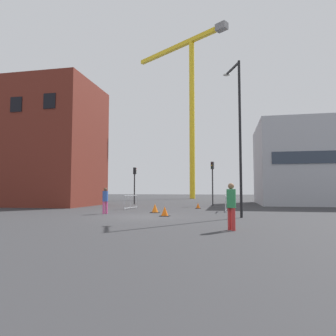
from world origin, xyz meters
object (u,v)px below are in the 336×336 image
Objects in this scene: pedestrian_waiting at (231,203)px; traffic_cone_on_verge at (165,212)px; traffic_light_near at (212,176)px; pedestrian_walking at (105,199)px; traffic_cone_by_barrier at (198,206)px; traffic_cone_striped at (155,209)px; streetlamp_tall at (238,126)px; construction_crane at (190,92)px; traffic_light_verge at (135,179)px.

pedestrian_waiting is 3.16× the size of traffic_cone_on_verge.
traffic_light_near is 17.61m from pedestrian_waiting.
traffic_light_near reaches higher than pedestrian_walking.
pedestrian_walking is at bearing -127.99° from traffic_cone_by_barrier.
traffic_cone_striped is (-4.86, 7.95, -0.75)m from pedestrian_waiting.
pedestrian_walking is 9.93m from pedestrian_waiting.
streetlamp_tall is 6.88m from pedestrian_waiting.
traffic_cone_striped is (1.68, -31.78, -18.12)m from construction_crane.
traffic_cone_striped is at bearing -108.95° from traffic_light_near.
construction_crane is 61.71× the size of traffic_cone_by_barrier.
traffic_light_verge reaches higher than pedestrian_waiting.
pedestrian_walking is (-8.13, 0.78, -4.12)m from streetlamp_tall.
traffic_light_verge reaches higher than pedestrian_walking.
traffic_cone_on_verge is 0.95× the size of traffic_cone_striped.
streetlamp_tall reaches higher than traffic_cone_striped.
traffic_cone_striped is (-2.34, -4.96, 0.06)m from traffic_cone_by_barrier.
streetlamp_tall reaches higher than pedestrian_walking.
traffic_light_near is at bearing 95.23° from pedestrian_waiting.
traffic_cone_on_verge is at bearing -64.58° from traffic_cone_striped.
streetlamp_tall is 5.34× the size of pedestrian_walking.
traffic_cone_on_verge is at bearing -99.89° from traffic_light_near.
traffic_cone_by_barrier is at bearing 112.17° from streetlamp_tall.
construction_crane reaches higher than traffic_light_verge.
traffic_light_near is (8.10, -1.34, 0.21)m from traffic_light_verge.
pedestrian_walking is at bearing 140.42° from pedestrian_waiting.
construction_crane is 50.45× the size of traffic_cone_on_verge.
traffic_cone_by_barrier is at bearing 52.01° from pedestrian_walking.
pedestrian_walking reaches higher than traffic_cone_on_verge.
pedestrian_waiting is (1.60, -17.45, -1.75)m from traffic_light_near.
traffic_cone_striped is (2.80, 1.62, -0.67)m from pedestrian_walking.
traffic_cone_on_verge is (-2.09, -11.98, -2.52)m from traffic_light_near.
traffic_cone_on_verge reaches higher than traffic_cone_by_barrier.
traffic_cone_by_barrier is (-0.93, -4.55, -2.57)m from traffic_light_near.
traffic_light_near is (-2.07, 11.90, -2.29)m from streetlamp_tall.
streetlamp_tall is 15.68× the size of traffic_cone_on_verge.
construction_crane is 38.87m from traffic_cone_on_verge.
traffic_cone_striped is at bearing 155.76° from streetlamp_tall.
traffic_cone_by_barrier is (-2.52, 12.90, -0.81)m from pedestrian_waiting.
streetlamp_tall is at bearing -5.51° from pedestrian_walking.
streetlamp_tall is 19.18× the size of traffic_cone_by_barrier.
traffic_light_verge is 12.73m from pedestrian_walking.
traffic_cone_striped is at bearing -115.24° from traffic_cone_by_barrier.
traffic_cone_striped is at bearing 115.42° from traffic_cone_on_verge.
traffic_cone_by_barrier is at bearing -81.49° from construction_crane.
traffic_light_verge is 2.17× the size of pedestrian_waiting.
pedestrian_waiting is at bearing -78.93° from traffic_cone_by_barrier.
traffic_light_verge is 9.57m from traffic_cone_by_barrier.
streetlamp_tall is 14.89× the size of traffic_cone_striped.
traffic_cone_on_verge is 2.74m from traffic_cone_striped.
pedestrian_walking is 2.79× the size of traffic_cone_striped.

